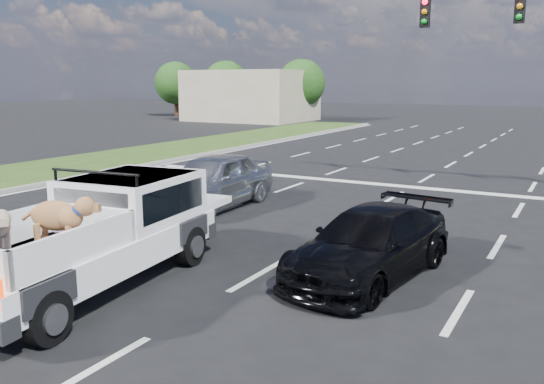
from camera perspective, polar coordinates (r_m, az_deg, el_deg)
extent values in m
plane|color=black|center=(11.41, -8.98, -6.70)|extent=(160.00, 160.00, 0.00)
cube|color=silver|center=(19.16, -10.41, 0.43)|extent=(0.12, 60.00, 0.01)
cube|color=silver|center=(17.19, -1.33, -0.59)|extent=(0.12, 60.00, 0.01)
cube|color=silver|center=(15.76, 9.74, -1.80)|extent=(0.12, 60.00, 0.01)
cube|color=silver|center=(15.02, 22.46, -3.11)|extent=(0.12, 60.00, 0.01)
cube|color=silver|center=(21.56, -17.74, 1.24)|extent=(0.15, 60.00, 0.01)
cube|color=silver|center=(20.03, 8.81, 0.93)|extent=(17.00, 0.45, 0.01)
cube|color=#243C12|center=(23.58, -22.27, 1.84)|extent=(5.00, 60.00, 0.10)
cube|color=gray|center=(21.73, -18.20, 1.46)|extent=(0.15, 60.00, 0.14)
cube|color=black|center=(19.29, 23.37, 16.51)|extent=(0.30, 0.18, 0.95)
cube|color=black|center=(19.80, 14.94, 16.84)|extent=(0.30, 0.18, 0.95)
sphere|color=#FF072C|center=(19.73, 14.90, 17.74)|extent=(0.18, 0.18, 0.18)
cube|color=#BAAE8E|center=(51.97, -2.08, 9.52)|extent=(10.00, 8.00, 4.40)
cylinder|color=#332114|center=(59.35, -9.45, 8.47)|extent=(0.44, 0.44, 2.16)
sphere|color=#143A10|center=(59.30, -9.52, 10.61)|extent=(4.20, 4.20, 4.20)
cylinder|color=#332114|center=(55.83, -4.56, 8.44)|extent=(0.44, 0.44, 2.16)
sphere|color=#143A10|center=(55.79, -4.59, 10.72)|extent=(4.20, 4.20, 4.20)
cylinder|color=#332114|center=(51.86, 2.92, 8.27)|extent=(0.44, 0.44, 2.16)
sphere|color=#143A10|center=(51.81, 2.94, 10.73)|extent=(4.20, 4.20, 4.20)
cylinder|color=black|center=(8.28, -21.47, -11.50)|extent=(0.35, 0.77, 0.75)
cylinder|color=black|center=(11.96, -15.24, -4.27)|extent=(0.35, 0.77, 0.75)
cylinder|color=black|center=(11.01, -8.15, -5.30)|extent=(0.35, 0.77, 0.75)
cube|color=white|center=(10.04, -17.67, -5.66)|extent=(2.41, 5.39, 0.51)
cube|color=white|center=(10.82, -13.67, -0.58)|extent=(2.04, 2.45, 0.85)
cube|color=black|center=(9.96, -17.48, -1.58)|extent=(1.52, 0.19, 0.61)
cylinder|color=black|center=(9.95, -17.18, 1.90)|extent=(1.77, 0.24, 0.05)
cube|color=black|center=(9.18, -22.45, -6.07)|extent=(2.01, 2.68, 0.06)
cube|color=white|center=(8.54, -18.60, -5.05)|extent=(0.34, 2.51, 0.51)
imported|color=#AAACB1|center=(15.87, -5.86, 1.14)|extent=(1.88, 4.46, 1.50)
imported|color=black|center=(10.32, 9.69, -5.10)|extent=(2.28, 4.39, 1.22)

